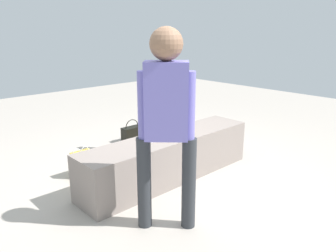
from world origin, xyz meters
name	(u,v)px	position (x,y,z in m)	size (l,w,h in m)	color
ground_plane	(169,178)	(0.00, 0.00, 0.00)	(12.00, 12.00, 0.00)	#AAA096
concrete_ledge	(169,157)	(0.00, 0.00, 0.25)	(2.17, 0.48, 0.50)	gray
child_seated	(170,117)	(0.04, 0.02, 0.71)	(0.28, 0.32, 0.48)	#2A2C40
adult_standing	(166,114)	(-0.67, -0.68, 1.00)	(0.38, 0.38, 1.65)	#2C2F33
cake_plate	(147,138)	(-0.26, 0.07, 0.52)	(0.22, 0.22, 0.07)	white
gift_bag	(82,163)	(-0.69, 0.72, 0.15)	(0.24, 0.08, 0.35)	gold
railing_post	(144,124)	(0.34, 0.87, 0.39)	(0.36, 0.36, 1.06)	black
water_bottle_near_gift	(182,147)	(0.65, 0.43, 0.09)	(0.07, 0.07, 0.21)	silver
party_cup_red	(154,141)	(0.64, 1.00, 0.05)	(0.09, 0.09, 0.09)	red
cake_box_white	(166,133)	(0.96, 1.11, 0.06)	(0.28, 0.30, 0.13)	white
handbag_black_leather	(132,134)	(0.47, 1.32, 0.12)	(0.32, 0.14, 0.34)	black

